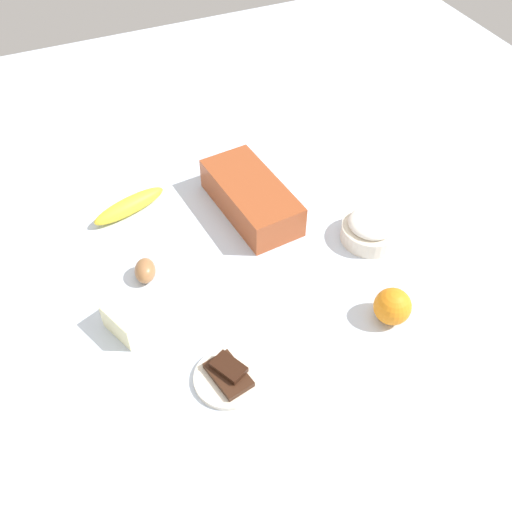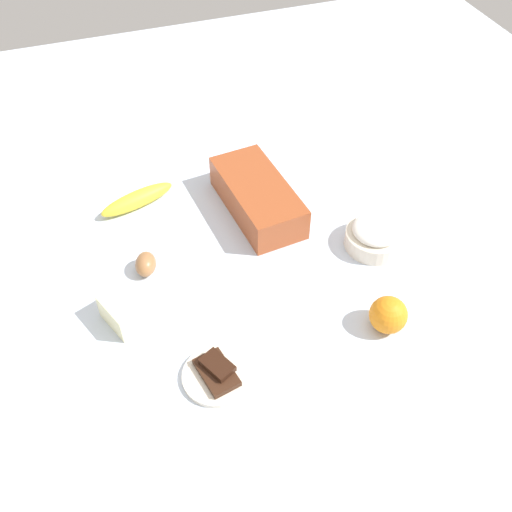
# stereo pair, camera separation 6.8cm
# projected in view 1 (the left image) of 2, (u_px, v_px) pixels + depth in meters

# --- Properties ---
(ground_plane) EXTENTS (2.40, 2.40, 0.02)m
(ground_plane) POSITION_uv_depth(u_px,v_px,m) (256.00, 272.00, 1.28)
(ground_plane) COLOR silver
(loaf_pan) EXTENTS (0.29, 0.16, 0.08)m
(loaf_pan) POSITION_uv_depth(u_px,v_px,m) (251.00, 197.00, 1.37)
(loaf_pan) COLOR #9E4723
(loaf_pan) RESTS_ON ground_plane
(flour_bowl) EXTENTS (0.13, 0.13, 0.07)m
(flour_bowl) POSITION_uv_depth(u_px,v_px,m) (371.00, 229.00, 1.31)
(flour_bowl) COLOR silver
(flour_bowl) RESTS_ON ground_plane
(banana) EXTENTS (0.10, 0.19, 0.04)m
(banana) POSITION_uv_depth(u_px,v_px,m) (129.00, 206.00, 1.38)
(banana) COLOR yellow
(banana) RESTS_ON ground_plane
(orange_fruit) EXTENTS (0.08, 0.08, 0.08)m
(orange_fruit) POSITION_uv_depth(u_px,v_px,m) (392.00, 306.00, 1.15)
(orange_fruit) COLOR orange
(orange_fruit) RESTS_ON ground_plane
(butter_block) EXTENTS (0.11, 0.09, 0.06)m
(butter_block) POSITION_uv_depth(u_px,v_px,m) (128.00, 320.00, 1.14)
(butter_block) COLOR #F4EDB2
(butter_block) RESTS_ON ground_plane
(egg_near_butter) EXTENTS (0.07, 0.06, 0.04)m
(egg_near_butter) POSITION_uv_depth(u_px,v_px,m) (145.00, 271.00, 1.24)
(egg_near_butter) COLOR #9D693F
(egg_near_butter) RESTS_ON ground_plane
(chocolate_plate) EXTENTS (0.13, 0.13, 0.03)m
(chocolate_plate) POSITION_uv_depth(u_px,v_px,m) (229.00, 376.00, 1.07)
(chocolate_plate) COLOR silver
(chocolate_plate) RESTS_ON ground_plane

